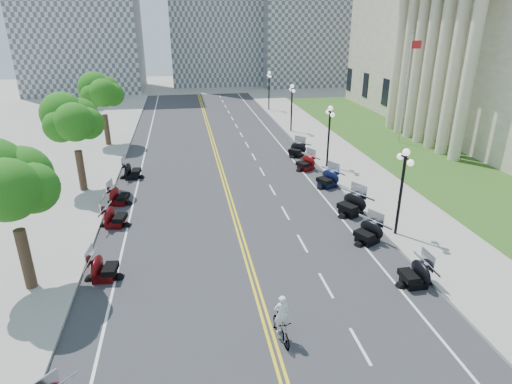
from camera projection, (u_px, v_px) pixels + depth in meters
ground at (257, 292)px, 19.13m from camera, size 160.00×160.00×0.00m
road at (231, 204)px, 28.26m from camera, size 16.00×90.00×0.01m
centerline_yellow_a at (229, 204)px, 28.23m from camera, size 0.12×90.00×0.00m
centerline_yellow_b at (233, 204)px, 28.27m from camera, size 0.12×90.00×0.00m
edge_line_north at (324, 197)px, 29.26m from camera, size 0.12×90.00×0.00m
edge_line_south at (131, 211)px, 27.24m from camera, size 0.12×90.00×0.00m
lane_dash_5 at (360, 346)px, 15.98m from camera, size 0.12×2.00×0.00m
lane_dash_6 at (326, 285)px, 19.63m from camera, size 0.12×2.00×0.00m
lane_dash_7 at (302, 243)px, 23.28m from camera, size 0.12×2.00×0.00m
lane_dash_8 at (285, 213)px, 26.93m from camera, size 0.12×2.00×0.00m
lane_dash_9 at (272, 190)px, 30.58m from camera, size 0.12×2.00×0.00m
lane_dash_10 at (262, 171)px, 34.24m from camera, size 0.12×2.00×0.00m
lane_dash_11 at (254, 157)px, 37.89m from camera, size 0.12×2.00×0.00m
lane_dash_12 at (247, 145)px, 41.54m from camera, size 0.12×2.00×0.00m
lane_dash_13 at (241, 134)px, 45.19m from camera, size 0.12×2.00×0.00m
lane_dash_14 at (236, 126)px, 48.84m from camera, size 0.12×2.00×0.00m
lane_dash_15 at (232, 118)px, 52.50m from camera, size 0.12×2.00×0.00m
lane_dash_16 at (229, 112)px, 56.15m from camera, size 0.12×2.00×0.00m
lane_dash_17 at (225, 106)px, 59.80m from camera, size 0.12×2.00×0.00m
lane_dash_18 at (223, 101)px, 63.45m from camera, size 0.12×2.00×0.00m
lane_dash_19 at (220, 97)px, 67.11m from camera, size 0.12×2.00×0.00m
sidewalk_north at (380, 193)px, 29.89m from camera, size 5.00×90.00×0.15m
sidewalk_south at (63, 214)px, 26.57m from camera, size 5.00×90.00×0.15m
lawn at (415, 155)px, 38.31m from camera, size 9.00×60.00×0.10m
distant_block_a at (79, 8)px, 68.00m from camera, size 18.00×14.00×26.00m
distant_block_c at (314, 21)px, 77.82m from camera, size 20.00×14.00×22.00m
street_lamp_2 at (401, 193)px, 23.16m from camera, size 0.50×1.20×4.90m
street_lamp_3 at (329, 137)px, 34.12m from camera, size 0.50×1.20×4.90m
street_lamp_4 at (292, 108)px, 45.07m from camera, size 0.50×1.20×4.90m
street_lamp_5 at (269, 91)px, 56.03m from camera, size 0.50×1.20×4.90m
flagpole at (405, 92)px, 40.18m from camera, size 1.10×0.20×10.00m
tree_2 at (10, 192)px, 17.59m from camera, size 4.80×4.80×9.20m
tree_3 at (74, 125)px, 28.54m from camera, size 4.80×4.80×9.20m
tree_4 at (102, 96)px, 39.50m from camera, size 4.80×4.80×9.20m
motorcycle_n_5 at (415, 273)px, 19.41m from camera, size 1.93×1.93×1.33m
motorcycle_n_6 at (368, 231)px, 23.17m from camera, size 2.61×2.61×1.36m
motorcycle_n_7 at (351, 203)px, 26.44m from camera, size 2.97×2.97×1.53m
motorcycle_n_8 at (328, 178)px, 30.86m from camera, size 2.71×2.71×1.42m
motorcycle_n_9 at (306, 162)px, 34.38m from camera, size 2.58×2.58×1.36m
motorcycle_n_10 at (297, 149)px, 37.80m from camera, size 2.80×2.80×1.39m
motorcycle_s_6 at (103, 267)px, 19.88m from camera, size 2.10×2.10×1.33m
motorcycle_s_7 at (115, 216)px, 25.00m from camera, size 2.28×2.28×1.36m
motorcycle_s_8 at (119, 195)px, 27.99m from camera, size 2.25×2.25×1.31m
motorcycle_s_9 at (132, 170)px, 32.57m from camera, size 2.14×2.14×1.38m
bicycle at (281, 328)px, 16.13m from camera, size 0.71×1.79×1.05m
cyclist_rider at (282, 299)px, 15.62m from camera, size 0.60×0.39×1.64m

